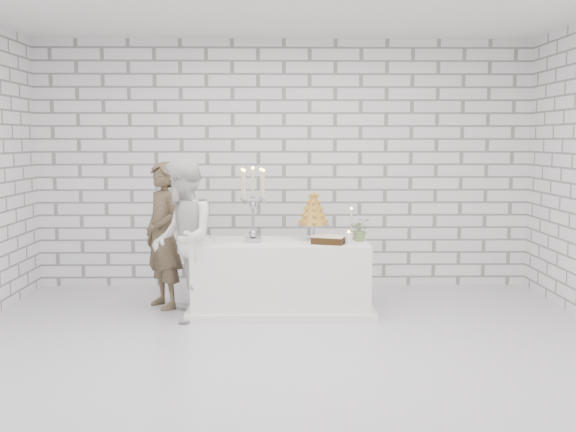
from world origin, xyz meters
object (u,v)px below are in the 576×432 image
object	(u,v)px
candelabra	(253,205)
croquembouche	(313,215)
groom	(163,235)
cake_table	(281,277)
bride	(183,240)

from	to	relation	value
candelabra	croquembouche	bearing A→B (deg)	13.67
groom	croquembouche	size ratio (longest dim) A/B	2.99
cake_table	bride	world-z (taller)	bride
cake_table	bride	distance (m)	1.10
candelabra	bride	bearing A→B (deg)	-161.93
groom	candelabra	world-z (taller)	groom
cake_table	groom	xyz separation A→B (m)	(-1.26, 0.22, 0.41)
candelabra	groom	bearing A→B (deg)	164.72
cake_table	bride	xyz separation A→B (m)	(-0.98, -0.28, 0.44)
cake_table	croquembouche	bearing A→B (deg)	16.75
bride	croquembouche	xyz separation A→B (m)	(1.32, 0.38, 0.20)
croquembouche	cake_table	bearing A→B (deg)	-163.25
groom	croquembouche	distance (m)	1.62
croquembouche	candelabra	bearing A→B (deg)	-166.33
bride	candelabra	bearing A→B (deg)	99.48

